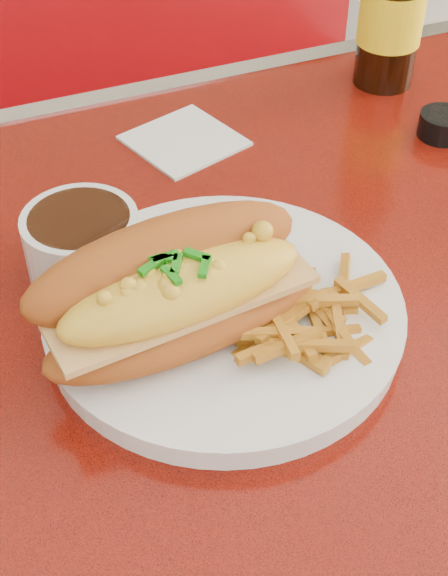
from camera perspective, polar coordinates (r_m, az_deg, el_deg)
name	(u,v)px	position (r m, az deg, el deg)	size (l,w,h in m)	color
diner_table	(302,414)	(0.81, 5.58, -8.90)	(1.23, 0.83, 0.77)	red
booth_bench_far	(104,214)	(1.59, -8.55, 5.22)	(1.20, 0.51, 0.90)	maroon
dinner_plate	(224,313)	(0.66, 0.00, -1.80)	(0.36, 0.36, 0.02)	silver
mac_hoagie	(176,290)	(0.60, -3.41, -0.13)	(0.24, 0.13, 0.10)	#A8531B
fries_pile	(312,312)	(0.63, 6.30, -1.73)	(0.10, 0.09, 0.03)	orange
fork	(293,265)	(0.69, 4.93, 1.62)	(0.03, 0.17, 0.00)	silver
gravy_ramekin	(82,241)	(0.71, -10.05, 3.31)	(0.10, 0.10, 0.06)	silver
sauce_cup_right	(443,124)	(0.92, 15.32, 11.20)	(0.07, 0.07, 0.03)	black
paper_napkin	(184,141)	(0.88, -2.85, 10.42)	(0.11, 0.11, 0.00)	silver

